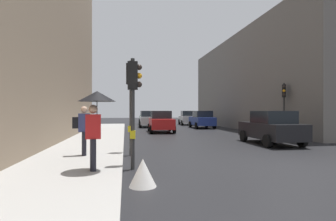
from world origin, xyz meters
TOP-DOWN VIEW (x-y plane):
  - ground_plane at (0.00, 0.00)m, footprint 120.00×120.00m
  - sidewalk_kerb at (-6.93, 6.00)m, footprint 3.19×40.00m
  - building_facade_right at (11.34, 17.71)m, footprint 12.00×25.19m
  - traffic_light_mid_street at (5.02, 8.27)m, footprint 0.37×0.44m
  - traffic_light_near_right at (-5.01, 2.79)m, footprint 0.45×0.36m
  - traffic_light_near_left at (-5.01, 0.25)m, footprint 0.44×0.25m
  - car_red_sedan at (-2.34, 14.11)m, footprint 2.12×4.25m
  - car_silver_hatchback at (-2.76, 21.21)m, footprint 2.14×4.26m
  - car_blue_van at (2.47, 18.55)m, footprint 2.08×4.23m
  - car_green_estate at (-2.49, 27.19)m, footprint 2.14×4.26m
  - car_dark_suv at (2.36, 5.27)m, footprint 2.07×4.23m
  - car_white_compact at (2.52, 24.99)m, footprint 2.26×4.32m
  - pedestrian_with_umbrella at (-6.04, -0.41)m, footprint 1.00×1.00m
  - pedestrian_with_grey_backpack at (-6.77, 2.15)m, footprint 0.63×0.38m
  - warning_sign_triangle at (-4.85, -1.62)m, footprint 0.64×0.64m

SIDE VIEW (x-z plane):
  - ground_plane at x=0.00m, z-range 0.00..0.00m
  - sidewalk_kerb at x=-6.93m, z-range 0.00..0.16m
  - warning_sign_triangle at x=-4.85m, z-range 0.00..0.65m
  - car_red_sedan at x=-2.34m, z-range 0.00..1.76m
  - car_silver_hatchback at x=-2.76m, z-range 0.00..1.76m
  - car_blue_van at x=2.47m, z-range 0.00..1.76m
  - car_green_estate at x=-2.49m, z-range 0.00..1.76m
  - car_dark_suv at x=2.36m, z-range 0.00..1.76m
  - car_white_compact at x=2.52m, z-range 0.00..1.76m
  - pedestrian_with_grey_backpack at x=-6.77m, z-range 0.28..2.05m
  - pedestrian_with_umbrella at x=-6.04m, z-range 0.77..2.91m
  - traffic_light_near_left at x=-5.01m, z-range 0.64..3.98m
  - traffic_light_mid_street at x=5.02m, z-range 0.68..4.27m
  - traffic_light_near_right at x=-5.01m, z-range 0.71..4.46m
  - building_facade_right at x=11.34m, z-range 0.00..9.28m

